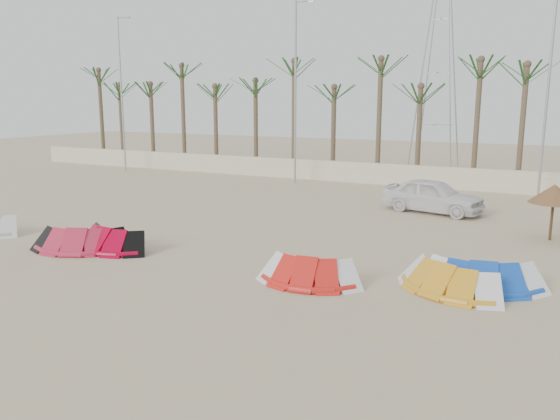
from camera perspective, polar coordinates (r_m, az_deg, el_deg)
The scene contains 14 objects.
ground at distance 14.89m, azimuth -10.58°, elevation -9.00°, with size 120.00×120.00×0.00m, color tan.
boundary_wall at distance 34.42m, azimuth 12.11°, elevation 3.62°, with size 60.00×0.30×1.30m, color beige.
palm_line at distance 35.45m, azimuth 14.21°, elevation 13.14°, with size 52.00×4.00×7.70m.
lamp_a at distance 42.18m, azimuth -16.20°, elevation 11.78°, with size 1.25×0.14×11.00m.
lamp_b at distance 34.28m, azimuth 1.68°, elevation 12.41°, with size 1.25×0.14×11.00m.
lamp_c at distance 31.04m, azimuth 26.29°, elevation 11.38°, with size 1.25×0.14×11.00m.
pylon at distance 40.09m, azimuth 15.66°, elevation 3.58°, with size 3.00×3.00×14.00m, color #A5A8AD, non-canonical shape.
kite_red_left at distance 20.37m, azimuth -19.51°, elevation -2.69°, with size 3.78×2.61×0.90m.
kite_red_mid at distance 20.13m, azimuth -16.86°, elevation -2.69°, with size 3.28×1.79×0.90m.
kite_red_right at distance 15.75m, azimuth 3.42°, elevation -6.08°, with size 3.08×1.79×0.90m.
kite_orange at distance 15.81m, azimuth 17.29°, elevation -6.52°, with size 3.49×2.52×0.90m.
kite_blue at distance 16.44m, azimuth 20.51°, elevation -6.04°, with size 3.50×2.05×0.90m.
parasol_left at distance 22.50m, azimuth 26.73°, elevation 1.52°, with size 1.80×1.80×2.12m.
car at distance 26.36m, azimuth 15.68°, elevation 1.45°, with size 1.87×4.64×1.58m, color white.
Camera 1 is at (8.59, -11.03, 5.13)m, focal length 35.00 mm.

